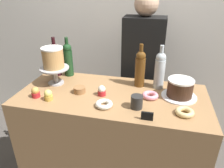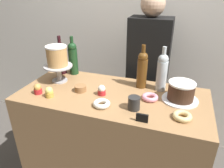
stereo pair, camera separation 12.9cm
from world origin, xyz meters
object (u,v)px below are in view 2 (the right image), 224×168
object	(u,v)px
cupcake_caramel	(38,89)
wine_bottle_dark_red	(61,57)
donut_sugar	(102,104)
wine_bottle_amber	(142,69)
wine_bottle_green	(73,58)
price_sign_chalkboard	(142,118)
cookie_stack	(80,88)
barista_figure	(147,79)
donut_glazed	(182,116)
cupcake_lemon	(49,92)
cupcake_vanilla	(102,90)
white_layer_cake	(57,56)
coffee_cup_ceramic	(134,103)
chocolate_round_cake	(181,91)
cake_stand_pedestal	(59,71)
wine_bottle_clear	(162,71)
donut_pink	(150,97)

from	to	relation	value
cupcake_caramel	wine_bottle_dark_red	bearing A→B (deg)	94.96
donut_sugar	wine_bottle_amber	bearing A→B (deg)	62.57
wine_bottle_green	price_sign_chalkboard	distance (m)	0.87
cupcake_caramel	price_sign_chalkboard	distance (m)	0.78
cookie_stack	barista_figure	distance (m)	0.72
donut_sugar	donut_glazed	size ratio (longest dim) A/B	1.00
wine_bottle_green	cupcake_lemon	distance (m)	0.44
wine_bottle_dark_red	cupcake_vanilla	world-z (taller)	wine_bottle_dark_red
white_layer_cake	coffee_cup_ceramic	size ratio (longest dim) A/B	1.87
wine_bottle_amber	coffee_cup_ceramic	size ratio (longest dim) A/B	3.83
white_layer_cake	wine_bottle_dark_red	size ratio (longest dim) A/B	0.49
cookie_stack	coffee_cup_ceramic	bearing A→B (deg)	-14.47
chocolate_round_cake	donut_glazed	bearing A→B (deg)	-84.01
cupcake_lemon	donut_sugar	bearing A→B (deg)	0.73
cupcake_caramel	cookie_stack	distance (m)	0.30
wine_bottle_green	cupcake_vanilla	bearing A→B (deg)	-37.41
wine_bottle_green	cupcake_lemon	world-z (taller)	wine_bottle_green
wine_bottle_green	donut_sugar	size ratio (longest dim) A/B	2.91
cake_stand_pedestal	chocolate_round_cake	xyz separation A→B (m)	(0.93, -0.00, -0.02)
wine_bottle_green	barista_figure	distance (m)	0.71
donut_glazed	cake_stand_pedestal	bearing A→B (deg)	167.06
white_layer_cake	wine_bottle_clear	world-z (taller)	wine_bottle_clear
price_sign_chalkboard	coffee_cup_ceramic	bearing A→B (deg)	123.00
wine_bottle_clear	cupcake_vanilla	size ratio (longest dim) A/B	4.38
cookie_stack	coffee_cup_ceramic	world-z (taller)	coffee_cup_ceramic
wine_bottle_clear	cupcake_lemon	xyz separation A→B (m)	(-0.71, -0.36, -0.11)
wine_bottle_clear	donut_glazed	world-z (taller)	wine_bottle_clear
wine_bottle_dark_red	donut_glazed	bearing A→B (deg)	-20.26
cupcake_lemon	donut_pink	size ratio (longest dim) A/B	0.66
donut_glazed	price_sign_chalkboard	size ratio (longest dim) A/B	1.60
cake_stand_pedestal	coffee_cup_ceramic	bearing A→B (deg)	-17.65
wine_bottle_dark_red	wine_bottle_amber	size ratio (longest dim) A/B	1.00
wine_bottle_amber	cookie_stack	xyz separation A→B (m)	(-0.40, -0.21, -0.12)
wine_bottle_green	cookie_stack	xyz separation A→B (m)	(0.20, -0.28, -0.12)
wine_bottle_green	donut_sugar	world-z (taller)	wine_bottle_green
chocolate_round_cake	cookie_stack	world-z (taller)	chocolate_round_cake
price_sign_chalkboard	wine_bottle_amber	bearing A→B (deg)	102.37
cookie_stack	wine_bottle_clear	bearing A→B (deg)	21.33
cookie_stack	wine_bottle_green	bearing A→B (deg)	125.65
chocolate_round_cake	cupcake_lemon	xyz separation A→B (m)	(-0.86, -0.24, -0.04)
cupcake_caramel	barista_figure	bearing A→B (deg)	47.46
cupcake_vanilla	price_sign_chalkboard	world-z (taller)	cupcake_vanilla
cookie_stack	white_layer_cake	bearing A→B (deg)	156.88
coffee_cup_ceramic	barista_figure	size ratio (longest dim) A/B	0.05
white_layer_cake	donut_pink	bearing A→B (deg)	-4.48
wine_bottle_green	donut_pink	size ratio (longest dim) A/B	2.91
donut_pink	cake_stand_pedestal	bearing A→B (deg)	175.52
chocolate_round_cake	cupcake_caramel	world-z (taller)	chocolate_round_cake
wine_bottle_clear	wine_bottle_dark_red	bearing A→B (deg)	177.01
wine_bottle_clear	cupcake_caramel	distance (m)	0.89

